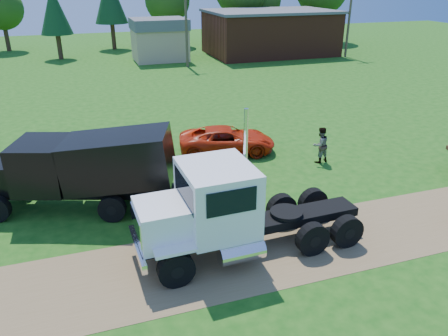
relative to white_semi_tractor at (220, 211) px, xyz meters
name	(u,v)px	position (x,y,z in m)	size (l,w,h in m)	color
ground	(266,252)	(1.61, -0.45, -1.74)	(140.00, 140.00, 0.00)	#185011
dirt_track	(266,252)	(1.61, -0.45, -1.74)	(120.00, 4.20, 0.01)	brown
white_semi_tractor	(220,211)	(0.00, 0.00, 0.00)	(8.52, 3.17, 5.11)	black
black_dump_truck	(84,167)	(-4.29, 4.98, 0.19)	(8.26, 4.78, 3.52)	black
orange_pickup	(227,140)	(3.44, 9.21, -1.01)	(2.45, 5.32, 1.48)	red
spectator_b	(320,145)	(7.67, 6.31, -0.77)	(0.95, 0.74, 1.95)	#999999
brick_building	(270,32)	(19.61, 39.55, 0.92)	(15.40, 10.40, 5.30)	maroon
tan_shed	(160,39)	(5.61, 39.55, 0.68)	(6.20, 5.40, 4.70)	tan
utility_poles	(186,22)	(7.61, 34.55, 2.97)	(42.20, 0.28, 9.00)	#463327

